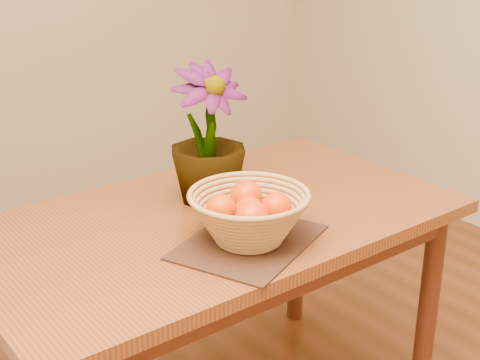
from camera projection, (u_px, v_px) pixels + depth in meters
table at (216, 242)px, 1.96m from camera, size 1.40×0.80×0.75m
placemat at (249, 242)px, 1.76m from camera, size 0.47×0.42×0.01m
wicker_basket at (249, 219)px, 1.73m from camera, size 0.32×0.32×0.13m
orange_pile at (249, 208)px, 1.72m from camera, size 0.20×0.21×0.09m
potted_plant at (208, 135)px, 1.96m from camera, size 0.24×0.24×0.41m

